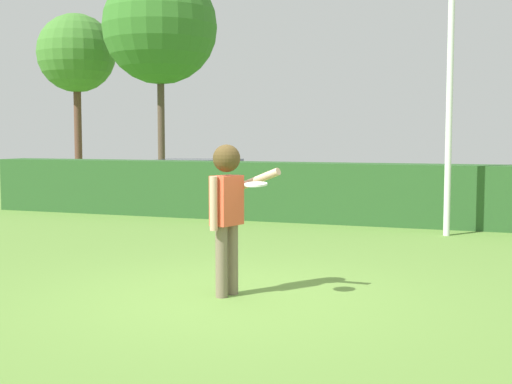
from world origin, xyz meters
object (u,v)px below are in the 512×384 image
object	(u,v)px
frisbee	(256,184)
lamppost	(451,38)
oak_tree	(76,54)
parked_car_blue	(199,180)
birch_tree	(160,27)
person	(227,201)

from	to	relation	value
frisbee	lamppost	size ratio (longest dim) A/B	0.04
oak_tree	lamppost	bearing A→B (deg)	-35.08
lamppost	parked_car_blue	bearing A→B (deg)	151.74
frisbee	lamppost	distance (m)	6.77
birch_tree	oak_tree	size ratio (longest dim) A/B	1.16
person	parked_car_blue	distance (m)	10.73
frisbee	birch_tree	size ratio (longest dim) A/B	0.03
parked_car_blue	birch_tree	size ratio (longest dim) A/B	0.55
birch_tree	parked_car_blue	bearing A→B (deg)	-54.27
lamppost	oak_tree	world-z (taller)	oak_tree
person	frisbee	world-z (taller)	person
lamppost	birch_tree	bearing A→B (deg)	138.98
oak_tree	parked_car_blue	bearing A→B (deg)	-39.58
frisbee	lamppost	bearing A→B (deg)	75.34
birch_tree	person	bearing A→B (deg)	-59.66
person	oak_tree	world-z (taller)	oak_tree
frisbee	oak_tree	bearing A→B (deg)	129.55
lamppost	oak_tree	xyz separation A→B (m)	(-15.91, 11.17, 1.62)
person	frisbee	distance (m)	0.54
birch_tree	oak_tree	world-z (taller)	birch_tree
person	lamppost	world-z (taller)	lamppost
parked_car_blue	oak_tree	size ratio (longest dim) A/B	0.63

